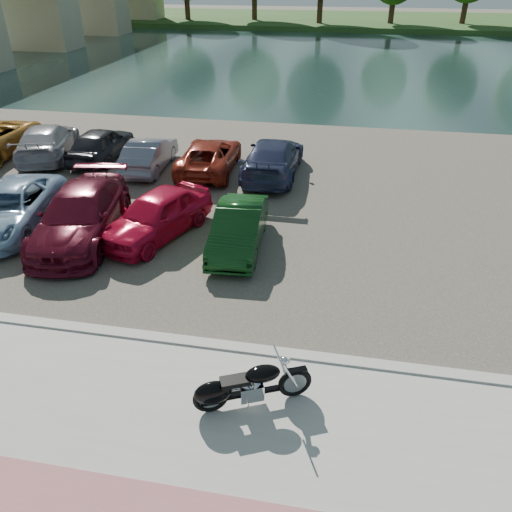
{
  "coord_description": "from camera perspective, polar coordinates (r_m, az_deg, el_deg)",
  "views": [
    {
      "loc": [
        1.91,
        -6.24,
        7.47
      ],
      "look_at": [
        -0.05,
        4.33,
        1.1
      ],
      "focal_mm": 35.0,
      "sensor_mm": 36.0,
      "label": 1
    }
  ],
  "objects": [
    {
      "name": "far_bank",
      "position": [
        78.6,
        10.06,
        25.0
      ],
      "size": [
        120.0,
        24.0,
        0.6
      ],
      "primitive_type": "cube",
      "color": "#244719",
      "rests_on": "ground"
    },
    {
      "name": "river",
      "position": [
        46.88,
        8.66,
        21.16
      ],
      "size": [
        120.0,
        40.0,
        0.0
      ],
      "primitive_type": "cube",
      "color": "#192D2C",
      "rests_on": "ground"
    },
    {
      "name": "promenade",
      "position": [
        9.29,
        -6.18,
        -22.67
      ],
      "size": [
        60.0,
        6.0,
        0.1
      ],
      "primitive_type": "cube",
      "color": "#A7A59D",
      "rests_on": "ground"
    },
    {
      "name": "car_10",
      "position": [
        20.71,
        -5.35,
        11.34
      ],
      "size": [
        2.31,
        4.64,
        1.26
      ],
      "primitive_type": "imported",
      "rotation": [
        0.0,
        0.0,
        3.19
      ],
      "color": "maroon",
      "rests_on": "parking_lot"
    },
    {
      "name": "car_2",
      "position": [
        17.7,
        -26.34,
        4.9
      ],
      "size": [
        3.0,
        5.18,
        1.36
      ],
      "primitive_type": "imported",
      "rotation": [
        0.0,
        0.0,
        0.16
      ],
      "color": "#87A6C4",
      "rests_on": "parking_lot"
    },
    {
      "name": "car_8",
      "position": [
        22.83,
        -17.3,
        12.14
      ],
      "size": [
        1.65,
        4.1,
        1.4
      ],
      "primitive_type": "imported",
      "rotation": [
        0.0,
        0.0,
        3.14
      ],
      "color": "black",
      "rests_on": "parking_lot"
    },
    {
      "name": "motorcycle",
      "position": [
        9.71,
        -1.6,
        -14.77
      ],
      "size": [
        2.19,
        1.18,
        1.05
      ],
      "rotation": [
        0.0,
        0.0,
        0.43
      ],
      "color": "black",
      "rests_on": "promenade"
    },
    {
      "name": "car_7",
      "position": [
        23.9,
        -22.76,
        12.01
      ],
      "size": [
        3.48,
        5.35,
        1.44
      ],
      "primitive_type": "imported",
      "rotation": [
        0.0,
        0.0,
        3.46
      ],
      "color": "gray",
      "rests_on": "parking_lot"
    },
    {
      "name": "kerb",
      "position": [
        11.24,
        -1.94,
        -10.55
      ],
      "size": [
        60.0,
        0.3,
        0.14
      ],
      "primitive_type": "cube",
      "color": "#A7A59D",
      "rests_on": "ground"
    },
    {
      "name": "ground",
      "position": [
        9.92,
        -4.5,
        -18.33
      ],
      "size": [
        200.0,
        200.0,
        0.0
      ],
      "primitive_type": "plane",
      "color": "#595447",
      "rests_on": "ground"
    },
    {
      "name": "car_3",
      "position": [
        16.16,
        -19.39,
        4.44
      ],
      "size": [
        2.99,
        5.53,
        1.52
      ],
      "primitive_type": "imported",
      "rotation": [
        0.0,
        0.0,
        0.17
      ],
      "color": "#4E0B1A",
      "rests_on": "parking_lot"
    },
    {
      "name": "car_9",
      "position": [
        21.22,
        -12.1,
        11.31
      ],
      "size": [
        1.57,
        3.96,
        1.28
      ],
      "primitive_type": "imported",
      "rotation": [
        0.0,
        0.0,
        3.2
      ],
      "color": "slate",
      "rests_on": "parking_lot"
    },
    {
      "name": "car_11",
      "position": [
        20.15,
        1.95,
        11.18
      ],
      "size": [
        2.09,
        5.02,
        1.45
      ],
      "primitive_type": "imported",
      "rotation": [
        0.0,
        0.0,
        3.13
      ],
      "color": "#292F50",
      "rests_on": "parking_lot"
    },
    {
      "name": "car_5",
      "position": [
        14.75,
        -2.0,
        3.21
      ],
      "size": [
        1.55,
        3.94,
        1.28
      ],
      "primitive_type": "imported",
      "rotation": [
        0.0,
        0.0,
        0.05
      ],
      "color": "#0F3713",
      "rests_on": "parking_lot"
    },
    {
      "name": "car_4",
      "position": [
        15.69,
        -11.29,
        4.65
      ],
      "size": [
        2.97,
        4.48,
        1.42
      ],
      "primitive_type": "imported",
      "rotation": [
        0.0,
        0.0,
        -0.34
      ],
      "color": "#BB0C2E",
      "rests_on": "parking_lot"
    },
    {
      "name": "parking_lot",
      "position": [
        18.88,
        3.9,
        7.33
      ],
      "size": [
        60.0,
        18.0,
        0.04
      ],
      "primitive_type": "cube",
      "color": "#413C34",
      "rests_on": "ground"
    }
  ]
}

